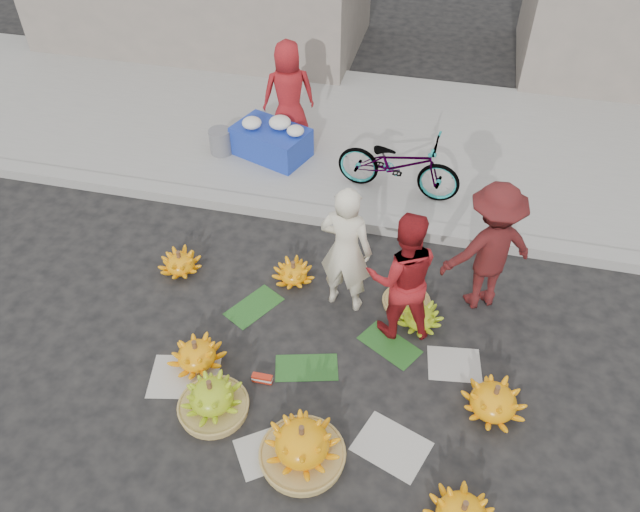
% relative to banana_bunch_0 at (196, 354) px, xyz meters
% --- Properties ---
extents(ground, '(80.00, 80.00, 0.00)m').
position_rel_banana_bunch_0_xyz_m(ground, '(1.22, 0.41, -0.15)').
color(ground, black).
rests_on(ground, ground).
extents(curb, '(40.00, 0.25, 0.15)m').
position_rel_banana_bunch_0_xyz_m(curb, '(1.22, 2.61, -0.08)').
color(curb, gray).
rests_on(curb, ground).
extents(sidewalk, '(40.00, 4.00, 0.12)m').
position_rel_banana_bunch_0_xyz_m(sidewalk, '(1.22, 4.71, -0.09)').
color(sidewalk, gray).
rests_on(sidewalk, ground).
extents(newspaper_scatter, '(3.20, 1.80, 0.00)m').
position_rel_banana_bunch_0_xyz_m(newspaper_scatter, '(1.22, -0.39, -0.15)').
color(newspaper_scatter, beige).
rests_on(newspaper_scatter, ground).
extents(banana_leaves, '(2.00, 1.00, 0.00)m').
position_rel_banana_bunch_0_xyz_m(banana_leaves, '(1.12, 0.61, -0.15)').
color(banana_leaves, '#1C511B').
rests_on(banana_leaves, ground).
extents(banana_bunch_0, '(0.70, 0.70, 0.35)m').
position_rel_banana_bunch_0_xyz_m(banana_bunch_0, '(0.00, 0.00, 0.00)').
color(banana_bunch_0, '#FFA80C').
rests_on(banana_bunch_0, ground).
extents(banana_bunch_1, '(0.79, 0.79, 0.46)m').
position_rel_banana_bunch_0_xyz_m(banana_bunch_1, '(0.36, -0.50, 0.05)').
color(banana_bunch_1, '#9E7F42').
rests_on(banana_bunch_1, ground).
extents(banana_bunch_2, '(0.78, 0.78, 0.52)m').
position_rel_banana_bunch_0_xyz_m(banana_bunch_2, '(1.34, -0.80, 0.07)').
color(banana_bunch_2, '#9E7F42').
rests_on(banana_bunch_2, ground).
extents(banana_bunch_4, '(0.65, 0.65, 0.39)m').
position_rel_banana_bunch_0_xyz_m(banana_bunch_4, '(3.01, 0.12, 0.02)').
color(banana_bunch_4, '#FFA80C').
rests_on(banana_bunch_4, ground).
extents(banana_bunch_5, '(0.59, 0.59, 0.31)m').
position_rel_banana_bunch_0_xyz_m(banana_bunch_5, '(2.19, 1.08, -0.02)').
color(banana_bunch_5, '#83AE18').
rests_on(banana_bunch_5, ground).
extents(banana_bunch_6, '(0.63, 0.63, 0.31)m').
position_rel_banana_bunch_0_xyz_m(banana_bunch_6, '(-0.72, 1.27, -0.02)').
color(banana_bunch_6, '#FFA80C').
rests_on(banana_bunch_6, ground).
extents(banana_bunch_7, '(0.59, 0.59, 0.30)m').
position_rel_banana_bunch_0_xyz_m(banana_bunch_7, '(0.65, 1.43, -0.03)').
color(banana_bunch_7, '#FFA80C').
rests_on(banana_bunch_7, ground).
extents(basket_spare, '(0.68, 0.68, 0.06)m').
position_rel_banana_bunch_0_xyz_m(basket_spare, '(2.02, 1.35, -0.12)').
color(basket_spare, '#9E7F42').
rests_on(basket_spare, ground).
extents(incense_stack, '(0.21, 0.07, 0.09)m').
position_rel_banana_bunch_0_xyz_m(incense_stack, '(0.73, -0.06, -0.11)').
color(incense_stack, red).
rests_on(incense_stack, ground).
extents(vendor_cream, '(0.64, 0.47, 1.61)m').
position_rel_banana_bunch_0_xyz_m(vendor_cream, '(1.31, 1.22, 0.65)').
color(vendor_cream, '#F1E8CA').
rests_on(vendor_cream, ground).
extents(vendor_red, '(0.88, 0.75, 1.57)m').
position_rel_banana_bunch_0_xyz_m(vendor_red, '(1.96, 0.98, 0.63)').
color(vendor_red, '#AD1A1C').
rests_on(vendor_red, ground).
extents(man_striped, '(1.20, 1.02, 1.61)m').
position_rel_banana_bunch_0_xyz_m(man_striped, '(2.81, 1.61, 0.65)').
color(man_striped, maroon).
rests_on(man_striped, ground).
extents(flower_table, '(1.21, 0.98, 0.61)m').
position_rel_banana_bunch_0_xyz_m(flower_table, '(-0.30, 3.79, 0.22)').
color(flower_table, '#1830A0').
rests_on(flower_table, sidewalk).
extents(grey_bucket, '(0.33, 0.33, 0.37)m').
position_rel_banana_bunch_0_xyz_m(grey_bucket, '(-1.05, 3.67, 0.15)').
color(grey_bucket, slate).
rests_on(grey_bucket, sidewalk).
extents(flower_vendor, '(0.89, 0.75, 1.56)m').
position_rel_banana_bunch_0_xyz_m(flower_vendor, '(-0.15, 4.23, 0.74)').
color(flower_vendor, '#AD1A1C').
rests_on(flower_vendor, sidewalk).
extents(bicycle, '(0.78, 1.74, 0.88)m').
position_rel_banana_bunch_0_xyz_m(bicycle, '(1.61, 3.32, 0.41)').
color(bicycle, gray).
rests_on(bicycle, sidewalk).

